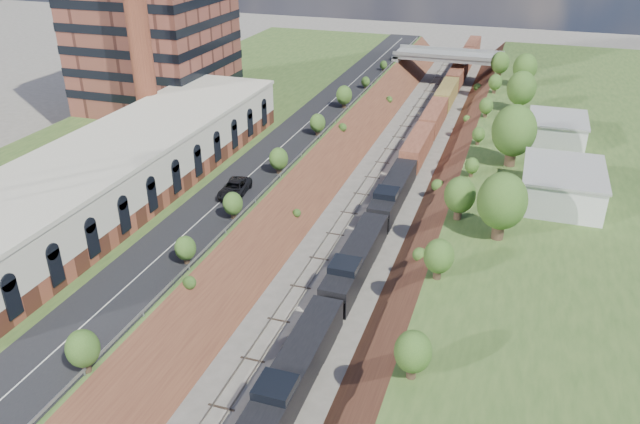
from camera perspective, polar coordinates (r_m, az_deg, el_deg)
platform_left at (r=102.76m, az=-12.34°, el=5.86°), size 44.00×180.00×5.00m
platform_right at (r=90.73m, az=26.67°, el=0.71°), size 44.00×180.00×5.00m
embankment_left at (r=94.86m, az=-0.60°, el=3.10°), size 10.00×180.00×10.00m
embankment_right at (r=90.68m, az=12.66°, el=1.26°), size 10.00×180.00×10.00m
rail_left_track at (r=92.63m, az=4.32°, el=2.48°), size 1.58×180.00×0.18m
rail_right_track at (r=91.64m, az=7.47°, el=2.05°), size 1.58×180.00×0.18m
road at (r=94.45m, az=-3.21°, el=6.25°), size 8.00×180.00×0.10m
guardrail at (r=92.74m, az=-0.89°, el=6.23°), size 0.10×171.00×0.70m
commercial_building at (r=80.98m, az=-17.36°, el=4.14°), size 14.30×62.30×7.00m
smokestack at (r=95.67m, az=-16.57°, el=17.87°), size 3.20×3.20×40.00m
overpass at (r=148.93m, az=11.60°, el=13.27°), size 24.50×8.30×7.40m
white_building_near at (r=80.52m, az=21.26°, el=2.21°), size 9.00×12.00×4.00m
white_building_far at (r=101.19m, az=20.82°, el=6.99°), size 8.00×10.00×3.60m
tree_right_large at (r=68.35m, az=16.31°, el=0.91°), size 5.25×5.25×7.61m
tree_left_crest at (r=59.89m, az=-14.04°, el=-5.16°), size 2.45×2.45×3.55m
freight_train at (r=114.91m, az=10.25°, el=8.29°), size 2.98×152.28×4.55m
suv at (r=77.77m, az=-7.81°, el=2.17°), size 3.51×6.48×1.73m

